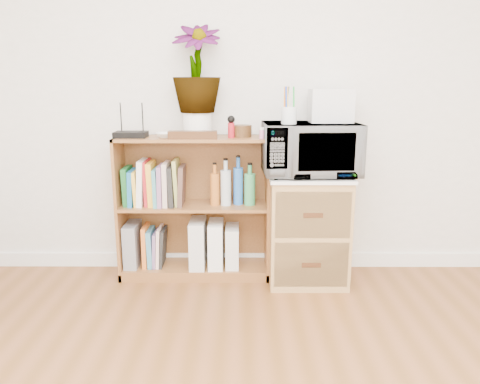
{
  "coord_description": "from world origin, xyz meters",
  "views": [
    {
      "loc": [
        -0.03,
        -0.92,
        1.3
      ],
      "look_at": [
        -0.04,
        1.95,
        0.62
      ],
      "focal_mm": 35.0,
      "sensor_mm": 36.0,
      "label": 1
    }
  ],
  "objects": [
    {
      "name": "paint_jars",
      "position": [
        0.13,
        2.01,
        0.98
      ],
      "size": [
        0.11,
        0.04,
        0.05
      ],
      "primitive_type": "cube",
      "color": "pink",
      "rests_on": "bookshelf"
    },
    {
      "name": "wicker_unit",
      "position": [
        0.4,
        2.02,
        0.35
      ],
      "size": [
        0.5,
        0.45,
        0.7
      ],
      "primitive_type": "cube",
      "color": "#9E7542",
      "rests_on": "ground"
    },
    {
      "name": "pen_cup",
      "position": [
        0.25,
        1.95,
        1.1
      ],
      "size": [
        0.09,
        0.09,
        0.1
      ],
      "primitive_type": "cylinder",
      "color": "silver",
      "rests_on": "microwave"
    },
    {
      "name": "magazine_holder_left",
      "position": [
        -0.33,
        2.09,
        0.23
      ],
      "size": [
        0.1,
        0.26,
        0.32
      ],
      "primitive_type": "cube",
      "color": "silver",
      "rests_on": "bookshelf"
    },
    {
      "name": "liquor_bottles",
      "position": [
        -0.09,
        2.1,
        0.65
      ],
      "size": [
        0.3,
        0.07,
        0.32
      ],
      "color": "#B66122",
      "rests_on": "bookshelf"
    },
    {
      "name": "kokeshi_doll",
      "position": [
        -0.1,
        2.06,
        1.0
      ],
      "size": [
        0.04,
        0.04,
        0.09
      ],
      "primitive_type": "cylinder",
      "color": "#A91420",
      "rests_on": "bookshelf"
    },
    {
      "name": "magazine_holder_mid",
      "position": [
        -0.21,
        2.09,
        0.22
      ],
      "size": [
        0.1,
        0.25,
        0.31
      ],
      "primitive_type": "cube",
      "color": "white",
      "rests_on": "bookshelf"
    },
    {
      "name": "wooden_bowl",
      "position": [
        -0.03,
        2.11,
        0.99
      ],
      "size": [
        0.13,
        0.13,
        0.08
      ],
      "primitive_type": "cylinder",
      "color": "#36210E",
      "rests_on": "bookshelf"
    },
    {
      "name": "plant_pot",
      "position": [
        -0.32,
        2.12,
        1.03
      ],
      "size": [
        0.18,
        0.18,
        0.16
      ],
      "primitive_type": "cylinder",
      "color": "white",
      "rests_on": "bookshelf"
    },
    {
      "name": "magazine_holder_right",
      "position": [
        -0.1,
        2.09,
        0.21
      ],
      "size": [
        0.09,
        0.22,
        0.28
      ],
      "primitive_type": "cube",
      "color": "silver",
      "rests_on": "bookshelf"
    },
    {
      "name": "microwave",
      "position": [
        0.4,
        2.02,
        0.88
      ],
      "size": [
        0.61,
        0.43,
        0.33
      ],
      "primitive_type": "imported",
      "rotation": [
        0.0,
        0.0,
        0.05
      ],
      "color": "silver",
      "rests_on": "wicker_unit"
    },
    {
      "name": "skirting_board",
      "position": [
        0.0,
        2.24,
        0.05
      ],
      "size": [
        4.0,
        0.02,
        0.1
      ],
      "primitive_type": "cube",
      "color": "white",
      "rests_on": "ground"
    },
    {
      "name": "small_appliance",
      "position": [
        0.53,
        2.08,
        1.15
      ],
      "size": [
        0.26,
        0.22,
        0.21
      ],
      "primitive_type": "cube",
      "color": "silver",
      "rests_on": "microwave"
    },
    {
      "name": "cookbooks",
      "position": [
        -0.61,
        2.1,
        0.64
      ],
      "size": [
        0.41,
        0.2,
        0.3
      ],
      "color": "#1B682B",
      "rests_on": "bookshelf"
    },
    {
      "name": "lower_books",
      "position": [
        -0.63,
        2.1,
        0.2
      ],
      "size": [
        0.15,
        0.19,
        0.28
      ],
      "color": "orange",
      "rests_on": "bookshelf"
    },
    {
      "name": "white_bowl",
      "position": [
        -0.52,
        2.07,
        0.97
      ],
      "size": [
        0.13,
        0.13,
        0.03
      ],
      "primitive_type": "imported",
      "color": "white",
      "rests_on": "bookshelf"
    },
    {
      "name": "bookshelf",
      "position": [
        -0.35,
        2.1,
        0.47
      ],
      "size": [
        1.0,
        0.3,
        0.95
      ],
      "primitive_type": "cube",
      "color": "brown",
      "rests_on": "ground"
    },
    {
      "name": "router",
      "position": [
        -0.75,
        2.08,
        0.97
      ],
      "size": [
        0.2,
        0.14,
        0.04
      ],
      "primitive_type": "cube",
      "color": "black",
      "rests_on": "bookshelf"
    },
    {
      "name": "potted_plant",
      "position": [
        -0.32,
        2.12,
        1.38
      ],
      "size": [
        0.31,
        0.31,
        0.55
      ],
      "primitive_type": "imported",
      "color": "#3D7E32",
      "rests_on": "plant_pot"
    },
    {
      "name": "file_box",
      "position": [
        -0.78,
        2.1,
        0.22
      ],
      "size": [
        0.09,
        0.24,
        0.29
      ],
      "primitive_type": "cube",
      "color": "gray",
      "rests_on": "bookshelf"
    },
    {
      "name": "trinket_box",
      "position": [
        -0.34,
        2.0,
        0.97
      ],
      "size": [
        0.3,
        0.08,
        0.05
      ],
      "primitive_type": "cube",
      "color": "#3B1D10",
      "rests_on": "bookshelf"
    }
  ]
}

